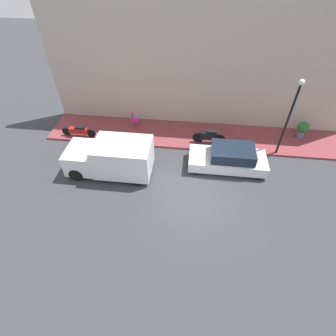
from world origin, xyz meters
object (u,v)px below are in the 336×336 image
Objects in this scene: motorcycle_red at (79,131)px; motorcycle_black at (209,136)px; cafe_chair at (134,119)px; streetlamp at (291,111)px; potted_plant at (303,129)px; parked_car at (229,158)px; delivery_van at (111,157)px.

motorcycle_red is 7.97m from motorcycle_black.
motorcycle_red is 2.22× the size of cafe_chair.
streetlamp is 4.29× the size of potted_plant.
cafe_chair is at bearing -64.21° from motorcycle_red.
delivery_van reaches higher than parked_car.
streetlamp is (2.48, -9.03, 1.90)m from delivery_van.
delivery_van is at bearing -133.41° from motorcycle_red.
motorcycle_red is (1.67, 9.02, -0.12)m from parked_car.
parked_car is 2.19m from motorcycle_black.
motorcycle_black is at bearing -60.00° from delivery_van.
delivery_van is at bearing 120.00° from motorcycle_black.
streetlamp reaches higher than parked_car.
parked_car is at bearing -151.26° from motorcycle_black.
delivery_van is 4.65× the size of cafe_chair.
streetlamp is 9.18m from cafe_chair.
motorcycle_black is at bearing -88.22° from motorcycle_red.
motorcycle_black is at bearing 28.74° from parked_car.
potted_plant is at bearing -44.90° from streetlamp.
potted_plant reaches higher than cafe_chair.
potted_plant is (3.19, -4.59, 0.09)m from parked_car.
parked_car is 0.93× the size of delivery_van.
streetlamp is at bearing -63.14° from parked_car.
motorcycle_red is at bearing 46.59° from delivery_van.
streetlamp is (-0.47, -3.92, 2.27)m from motorcycle_black.
parked_car is 6.69m from cafe_chair.
parked_car is 1.95× the size of motorcycle_red.
delivery_van is 11.56m from potted_plant.
cafe_chair is at bearing 75.27° from motorcycle_black.
parked_car is at bearing -100.50° from motorcycle_red.
parked_car is 4.34× the size of cafe_chair.
motorcycle_red is at bearing 91.78° from motorcycle_black.
motorcycle_red is 3.49m from cafe_chair.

